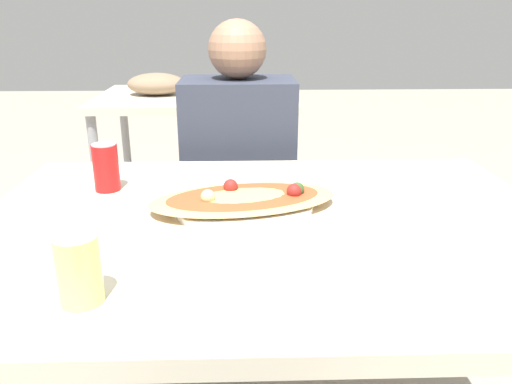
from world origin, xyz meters
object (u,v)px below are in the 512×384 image
(dining_table, at_px, (268,247))
(person_seated, at_px, (239,159))
(pizza_main, at_px, (244,201))
(soda_can, at_px, (106,167))
(chair_far_seated, at_px, (239,200))
(drink_glass, at_px, (79,270))

(dining_table, distance_m, person_seated, 0.69)
(pizza_main, bearing_deg, dining_table, -54.04)
(soda_can, bearing_deg, dining_table, -27.66)
(chair_far_seated, height_order, person_seated, person_seated)
(drink_glass, bearing_deg, dining_table, 45.17)
(person_seated, distance_m, soda_can, 0.60)
(dining_table, relative_size, drink_glass, 11.55)
(soda_can, bearing_deg, drink_glass, -80.37)
(pizza_main, relative_size, drink_glass, 4.19)
(person_seated, xyz_separation_m, pizza_main, (0.02, -0.61, 0.08))
(person_seated, bearing_deg, pizza_main, 91.41)
(person_seated, relative_size, drink_glass, 10.16)
(chair_far_seated, bearing_deg, drink_glass, 77.39)
(pizza_main, bearing_deg, chair_far_seated, 91.19)
(person_seated, xyz_separation_m, drink_glass, (-0.25, -1.01, 0.12))
(dining_table, xyz_separation_m, soda_can, (-0.41, 0.22, 0.13))
(person_seated, bearing_deg, soda_can, 54.07)
(dining_table, height_order, person_seated, person_seated)
(soda_can, distance_m, drink_glass, 0.55)
(pizza_main, distance_m, drink_glass, 0.48)
(dining_table, distance_m, pizza_main, 0.13)
(pizza_main, xyz_separation_m, drink_glass, (-0.27, -0.40, 0.04))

